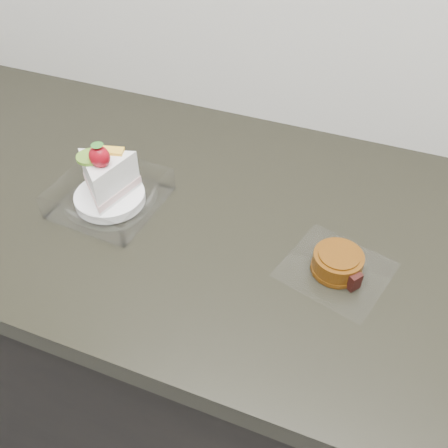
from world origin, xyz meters
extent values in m
cube|color=black|center=(0.00, 1.69, 0.43)|extent=(2.00, 0.60, 0.86)
cube|color=black|center=(0.00, 1.69, 0.88)|extent=(2.04, 0.64, 0.04)
cube|color=white|center=(-0.36, 1.64, 0.90)|extent=(0.18, 0.18, 0.00)
cylinder|color=white|center=(-0.36, 1.64, 0.91)|extent=(0.12, 0.12, 0.02)
ellipsoid|color=#AB0B1F|center=(-0.35, 1.63, 1.01)|extent=(0.04, 0.03, 0.04)
cone|color=#2D7223|center=(-0.35, 1.63, 1.03)|extent=(0.02, 0.02, 0.01)
cylinder|color=olive|center=(-0.38, 1.64, 1.00)|extent=(0.04, 0.04, 0.01)
cube|color=yellow|center=(-0.36, 1.67, 1.00)|extent=(0.06, 0.03, 0.01)
cube|color=white|center=(0.04, 1.63, 0.90)|extent=(0.18, 0.18, 0.00)
cylinder|color=#5F320B|center=(0.04, 1.63, 0.92)|extent=(0.08, 0.08, 0.03)
cylinder|color=#5F320B|center=(0.04, 1.63, 0.90)|extent=(0.09, 0.09, 0.01)
cylinder|color=#5F320B|center=(0.04, 1.63, 0.93)|extent=(0.07, 0.07, 0.00)
cube|color=black|center=(0.07, 1.61, 0.92)|extent=(0.03, 0.03, 0.03)
camera|label=1|loc=(0.07, 1.10, 1.47)|focal=40.00mm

